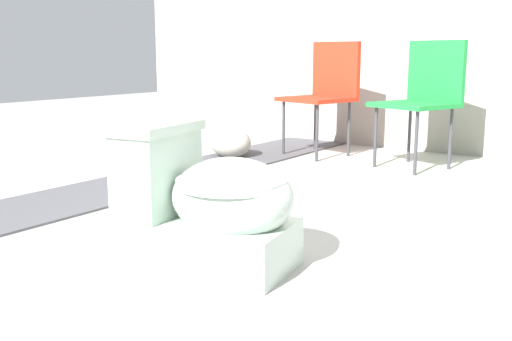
# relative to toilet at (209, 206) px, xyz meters

# --- Properties ---
(ground_plane) EXTENTS (14.00, 14.00, 0.00)m
(ground_plane) POSITION_rel_toilet_xyz_m (-0.09, 0.11, -0.22)
(ground_plane) COLOR #A8A59E
(gravel_strip) EXTENTS (0.56, 8.00, 0.01)m
(gravel_strip) POSITION_rel_toilet_xyz_m (-1.20, 0.61, -0.21)
(gravel_strip) COLOR #4C4C51
(gravel_strip) RESTS_ON ground
(toilet) EXTENTS (0.68, 0.47, 0.52)m
(toilet) POSITION_rel_toilet_xyz_m (0.00, 0.00, 0.00)
(toilet) COLOR #B2C6B7
(toilet) RESTS_ON ground
(folding_chair_left) EXTENTS (0.53, 0.53, 0.83)m
(folding_chair_left) POSITION_rel_toilet_xyz_m (-0.82, 2.37, 0.29)
(folding_chair_left) COLOR red
(folding_chair_left) RESTS_ON ground
(folding_chair_middle) EXTENTS (0.56, 0.56, 0.83)m
(folding_chair_middle) POSITION_rel_toilet_xyz_m (-0.04, 2.30, 0.29)
(folding_chair_middle) COLOR #1E8C38
(folding_chair_middle) RESTS_ON ground
(boulder_near) EXTENTS (0.43, 0.41, 0.22)m
(boulder_near) POSITION_rel_toilet_xyz_m (-1.31, 1.85, -0.11)
(boulder_near) COLOR #ADA899
(boulder_near) RESTS_ON ground
(boulder_far) EXTENTS (0.32, 0.28, 0.20)m
(boulder_far) POSITION_rel_toilet_xyz_m (-1.13, 1.07, -0.12)
(boulder_far) COLOR #B7B2AD
(boulder_far) RESTS_ON ground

